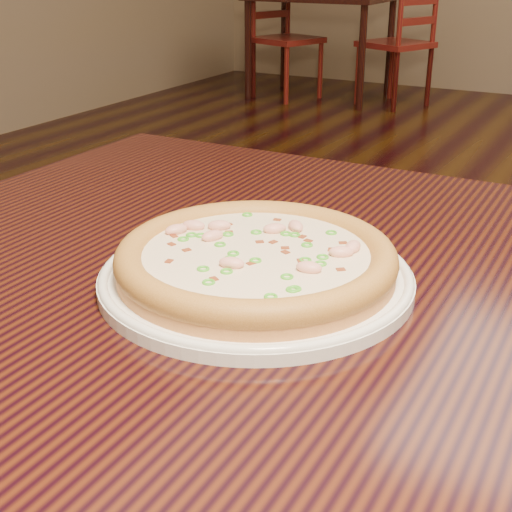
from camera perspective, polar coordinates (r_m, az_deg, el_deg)
The scene contains 6 objects.
hero_table at distance 0.75m, azimuth 10.12°, elevation -9.54°, with size 1.20×0.80×0.75m.
plate at distance 0.69m, azimuth 0.00°, elevation -1.61°, with size 0.31×0.31×0.02m.
pizza at distance 0.69m, azimuth 0.00°, elevation -0.22°, with size 0.27×0.27×0.03m.
bg_table_left at distance 5.57m, azimuth 5.22°, elevation 19.15°, with size 1.00×0.70×0.75m.
chair_a at distance 5.61m, azimuth 2.11°, elevation 17.04°, with size 0.54×0.54×0.95m.
chair_b at distance 5.35m, azimuth 11.57°, elevation 16.30°, with size 0.55×0.55×0.95m.
Camera 1 is at (-0.04, -1.43, 1.05)m, focal length 50.00 mm.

